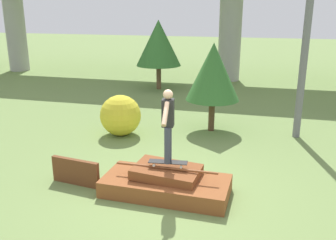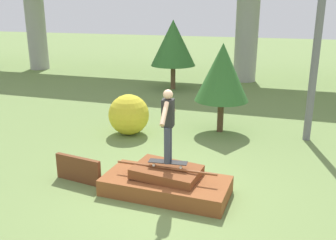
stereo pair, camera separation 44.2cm
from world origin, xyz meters
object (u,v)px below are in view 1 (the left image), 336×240
(skateboard, at_px, (168,162))
(skater, at_px, (168,122))
(tree_behind_right, at_px, (159,43))
(bush_yellow_flowering, at_px, (121,115))
(tree_behind_left, at_px, (213,72))

(skateboard, height_order, skater, skater)
(tree_behind_right, distance_m, bush_yellow_flowering, 6.57)
(bush_yellow_flowering, bearing_deg, tree_behind_left, 23.30)
(tree_behind_left, distance_m, bush_yellow_flowering, 2.95)
(tree_behind_right, xyz_separation_m, bush_yellow_flowering, (0.65, -6.37, -1.46))
(tree_behind_left, xyz_separation_m, tree_behind_right, (-3.13, 5.30, 0.27))
(skateboard, relative_size, bush_yellow_flowering, 0.67)
(skateboard, xyz_separation_m, tree_behind_right, (-2.85, 9.44, 1.39))
(skateboard, bearing_deg, tree_behind_left, 86.07)
(skater, relative_size, bush_yellow_flowering, 1.23)
(skater, xyz_separation_m, tree_behind_right, (-2.85, 9.44, 0.56))
(skateboard, xyz_separation_m, tree_behind_left, (0.28, 4.14, 1.12))
(skateboard, bearing_deg, bush_yellow_flowering, 125.63)
(skateboard, distance_m, tree_behind_right, 9.96)
(skater, bearing_deg, tree_behind_right, 106.80)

